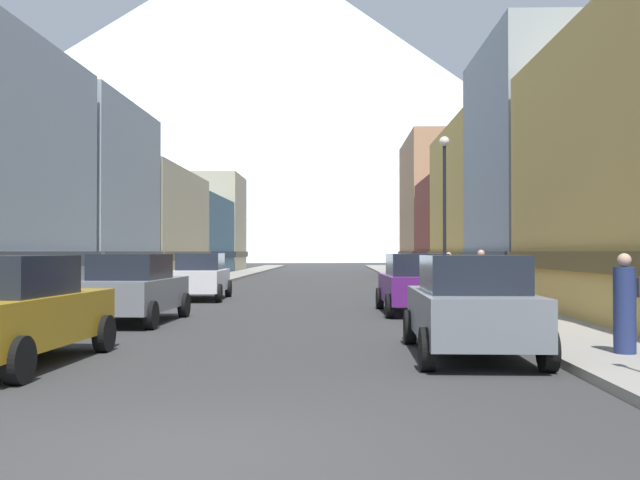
% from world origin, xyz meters
% --- Properties ---
extents(ground_plane, '(400.00, 400.00, 0.00)m').
position_xyz_m(ground_plane, '(0.00, 0.00, 0.00)').
color(ground_plane, '#343434').
extents(sidewalk_left, '(2.50, 100.00, 0.15)m').
position_xyz_m(sidewalk_left, '(-6.25, 35.00, 0.07)').
color(sidewalk_left, gray).
rests_on(sidewalk_left, ground).
extents(sidewalk_right, '(2.50, 100.00, 0.15)m').
position_xyz_m(sidewalk_right, '(6.25, 35.00, 0.07)').
color(sidewalk_right, gray).
rests_on(sidewalk_right, ground).
extents(storefront_left_2, '(10.23, 9.35, 8.42)m').
position_xyz_m(storefront_left_2, '(-12.46, 25.49, 4.06)').
color(storefront_left_2, '#99A5B2').
rests_on(storefront_left_2, ground).
extents(storefront_left_3, '(6.54, 13.72, 6.75)m').
position_xyz_m(storefront_left_3, '(-10.62, 37.40, 3.25)').
color(storefront_left_3, beige).
rests_on(storefront_left_3, ground).
extents(storefront_left_4, '(7.17, 12.40, 6.14)m').
position_xyz_m(storefront_left_4, '(-10.93, 50.67, 2.96)').
color(storefront_left_4, slate).
rests_on(storefront_left_4, ground).
extents(storefront_left_5, '(9.15, 8.15, 8.98)m').
position_xyz_m(storefront_left_5, '(-11.92, 61.40, 4.33)').
color(storefront_left_5, beige).
rests_on(storefront_left_5, ground).
extents(storefront_right_2, '(6.85, 9.18, 10.45)m').
position_xyz_m(storefront_right_2, '(10.78, 23.65, 5.05)').
color(storefront_right_2, '#99A5B2').
rests_on(storefront_right_2, ground).
extents(storefront_right_3, '(6.84, 12.57, 8.76)m').
position_xyz_m(storefront_right_3, '(10.77, 34.56, 4.22)').
color(storefront_right_3, '#D8B259').
rests_on(storefront_right_3, ground).
extents(storefront_right_4, '(6.55, 9.03, 6.93)m').
position_xyz_m(storefront_right_4, '(10.63, 45.50, 3.33)').
color(storefront_right_4, brown).
rests_on(storefront_right_4, ground).
extents(storefront_right_5, '(9.86, 13.25, 11.67)m').
position_xyz_m(storefront_right_5, '(12.28, 57.10, 5.66)').
color(storefront_right_5, tan).
rests_on(storefront_right_5, ground).
extents(car_left_0, '(2.22, 4.47, 1.78)m').
position_xyz_m(car_left_0, '(-3.80, 5.00, 0.90)').
color(car_left_0, '#B28419').
rests_on(car_left_0, ground).
extents(car_left_1, '(2.17, 4.45, 1.78)m').
position_xyz_m(car_left_1, '(-3.80, 12.09, 0.90)').
color(car_left_1, slate).
rests_on(car_left_1, ground).
extents(car_left_2, '(2.22, 4.47, 1.78)m').
position_xyz_m(car_left_2, '(-3.80, 21.31, 0.90)').
color(car_left_2, silver).
rests_on(car_left_2, ground).
extents(car_right_0, '(2.14, 4.43, 1.78)m').
position_xyz_m(car_right_0, '(3.80, 6.23, 0.90)').
color(car_right_0, slate).
rests_on(car_right_0, ground).
extents(car_right_1, '(2.16, 4.44, 1.78)m').
position_xyz_m(car_right_1, '(3.80, 15.18, 0.90)').
color(car_right_1, '#591E72').
rests_on(car_right_1, ground).
extents(potted_plant_0, '(0.71, 0.71, 1.01)m').
position_xyz_m(potted_plant_0, '(-7.00, 16.15, 0.70)').
color(potted_plant_0, gray).
rests_on(potted_plant_0, sidewalk_left).
extents(potted_plant_1, '(0.50, 0.50, 0.85)m').
position_xyz_m(potted_plant_1, '(-7.00, 14.55, 0.56)').
color(potted_plant_1, gray).
rests_on(potted_plant_1, sidewalk_left).
extents(pedestrian_0, '(0.36, 0.36, 1.67)m').
position_xyz_m(pedestrian_0, '(6.25, 5.63, 0.92)').
color(pedestrian_0, navy).
rests_on(pedestrian_0, sidewalk_right).
extents(pedestrian_1, '(0.36, 0.36, 1.67)m').
position_xyz_m(pedestrian_1, '(6.25, 24.68, 0.92)').
color(pedestrian_1, navy).
rests_on(pedestrian_1, sidewalk_right).
extents(pedestrian_2, '(0.36, 0.36, 1.76)m').
position_xyz_m(pedestrian_2, '(6.25, 17.69, 0.97)').
color(pedestrian_2, navy).
rests_on(pedestrian_2, sidewalk_right).
extents(streetlamp_right, '(0.36, 0.36, 5.86)m').
position_xyz_m(streetlamp_right, '(5.35, 19.75, 3.99)').
color(streetlamp_right, black).
rests_on(streetlamp_right, sidewalk_right).
extents(mountain_backdrop, '(302.10, 302.10, 118.07)m').
position_xyz_m(mountain_backdrop, '(-29.43, 260.00, 59.04)').
color(mountain_backdrop, silver).
rests_on(mountain_backdrop, ground).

